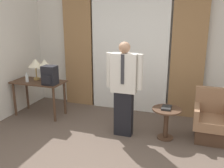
{
  "coord_description": "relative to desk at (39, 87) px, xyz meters",
  "views": [
    {
      "loc": [
        1.33,
        -2.51,
        2.07
      ],
      "look_at": [
        0.07,
        1.22,
        0.95
      ],
      "focal_mm": 40.0,
      "sensor_mm": 36.0,
      "label": 1
    }
  ],
  "objects": [
    {
      "name": "desk",
      "position": [
        0.0,
        0.0,
        0.0
      ],
      "size": [
        1.06,
        0.54,
        0.73
      ],
      "color": "#4C3323",
      "rests_on": "ground_plane"
    },
    {
      "name": "table_lamp_left",
      "position": [
        -0.11,
        0.1,
        0.46
      ],
      "size": [
        0.29,
        0.29,
        0.44
      ],
      "color": "tan",
      "rests_on": "desk"
    },
    {
      "name": "side_table",
      "position": [
        2.63,
        -0.22,
        -0.24
      ],
      "size": [
        0.49,
        0.49,
        0.54
      ],
      "color": "#4C3323",
      "rests_on": "ground_plane"
    },
    {
      "name": "armchair",
      "position": [
        3.35,
        -0.0,
        -0.29
      ],
      "size": [
        0.56,
        0.58,
        0.86
      ],
      "color": "#4C3323",
      "rests_on": "ground_plane"
    },
    {
      "name": "curtain_drape_right",
      "position": [
        2.87,
        0.89,
        0.68
      ],
      "size": [
        0.66,
        0.06,
        2.58
      ],
      "color": "#997047",
      "rests_on": "ground_plane"
    },
    {
      "name": "wall_back",
      "position": [
        1.68,
        1.02,
        0.74
      ],
      "size": [
        10.0,
        0.06,
        2.7
      ],
      "color": "silver",
      "rests_on": "ground_plane"
    },
    {
      "name": "book",
      "position": [
        2.62,
        -0.2,
        -0.06
      ],
      "size": [
        0.15,
        0.24,
        0.03
      ],
      "color": "black",
      "rests_on": "side_table"
    },
    {
      "name": "bottle_near_edge",
      "position": [
        -0.18,
        -0.12,
        0.2
      ],
      "size": [
        0.06,
        0.06,
        0.19
      ],
      "color": "silver",
      "rests_on": "desk"
    },
    {
      "name": "person",
      "position": [
        1.91,
        -0.3,
        0.28
      ],
      "size": [
        0.62,
        0.21,
        1.63
      ],
      "color": "black",
      "rests_on": "ground_plane"
    },
    {
      "name": "curtain_drape_left",
      "position": [
        0.49,
        0.89,
        0.68
      ],
      "size": [
        0.66,
        0.06,
        2.58
      ],
      "color": "#997047",
      "rests_on": "ground_plane"
    },
    {
      "name": "backpack",
      "position": [
        0.37,
        -0.13,
        0.3
      ],
      "size": [
        0.27,
        0.25,
        0.37
      ],
      "color": "black",
      "rests_on": "desk"
    },
    {
      "name": "table_lamp_right",
      "position": [
        0.11,
        0.1,
        0.46
      ],
      "size": [
        0.29,
        0.29,
        0.44
      ],
      "color": "tan",
      "rests_on": "desk"
    },
    {
      "name": "curtain_sheer_center",
      "position": [
        1.68,
        0.89,
        0.68
      ],
      "size": [
        1.64,
        0.06,
        2.58
      ],
      "color": "white",
      "rests_on": "ground_plane"
    }
  ]
}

